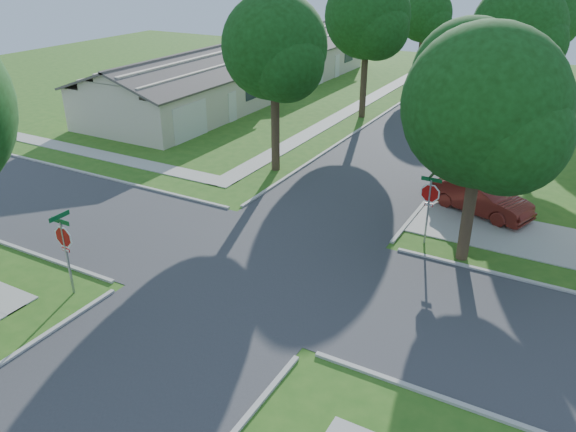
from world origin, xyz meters
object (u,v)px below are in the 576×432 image
at_px(tree_e_near, 470,81).
at_px(car_driveway, 481,197).
at_px(tree_e_mid, 519,33).
at_px(tree_w_mid, 368,20).
at_px(tree_e_far, 546,17).
at_px(tree_w_near, 276,52).
at_px(tree_ne_corner, 485,114).
at_px(stop_sign_ne, 430,196).
at_px(house_nw_far, 295,58).
at_px(car_curb_east, 468,133).
at_px(house_nw_near, 179,95).
at_px(car_curb_west, 427,82).
at_px(stop_sign_sw, 64,240).
at_px(tree_w_far, 425,17).

relative_size(tree_e_near, car_driveway, 1.86).
relative_size(tree_e_mid, tree_w_mid, 0.96).
relative_size(tree_e_far, tree_w_mid, 0.91).
bearing_deg(tree_w_near, tree_ne_corner, -23.56).
xyz_separation_m(stop_sign_ne, tree_e_near, (0.05, 4.31, 3.61)).
distance_m(tree_e_near, tree_w_near, 9.41).
distance_m(house_nw_far, car_curb_east, 23.59).
bearing_deg(tree_e_far, tree_w_near, -110.60).
bearing_deg(stop_sign_ne, tree_e_mid, 89.80).
height_order(tree_e_mid, house_nw_near, tree_e_mid).
height_order(tree_e_mid, car_curb_west, tree_e_mid).
bearing_deg(stop_sign_ne, tree_ne_corner, -16.55).
xyz_separation_m(tree_w_mid, tree_ne_corner, (11.00, -16.80, -0.90)).
relative_size(stop_sign_sw, car_driveway, 0.67).
relative_size(tree_e_near, tree_w_near, 0.92).
height_order(tree_e_far, car_driveway, tree_e_far).
bearing_deg(car_curb_east, house_nw_near, -166.10).
height_order(tree_w_near, tree_ne_corner, tree_w_near).
relative_size(tree_ne_corner, car_curb_west, 1.82).
distance_m(house_nw_near, car_driveway, 22.89).
relative_size(tree_w_near, car_curb_west, 1.88).
height_order(tree_w_mid, house_nw_far, tree_w_mid).
relative_size(house_nw_near, car_driveway, 3.05).
xyz_separation_m(stop_sign_ne, house_nw_far, (-20.69, 27.30, -0.51)).
relative_size(tree_e_near, tree_e_far, 0.95).
relative_size(stop_sign_ne, tree_e_far, 0.34).
distance_m(tree_w_near, car_curb_west, 23.19).
bearing_deg(tree_e_far, car_curb_west, -162.54).
relative_size(tree_w_far, tree_ne_corner, 0.93).
distance_m(tree_ne_corner, car_driveway, 6.63).
height_order(tree_w_mid, house_nw_near, tree_w_mid).
distance_m(stop_sign_ne, tree_e_near, 5.62).
bearing_deg(tree_w_far, car_driveway, -67.17).
relative_size(stop_sign_sw, tree_w_mid, 0.31).
xyz_separation_m(tree_e_near, car_curb_east, (-1.55, 9.30, -4.92)).
height_order(tree_e_near, tree_w_far, tree_e_near).
distance_m(house_nw_near, car_curb_west, 20.90).
distance_m(tree_e_mid, tree_w_far, 16.06).
bearing_deg(house_nw_near, car_driveway, -15.98).
bearing_deg(tree_ne_corner, tree_e_mid, 95.45).
relative_size(tree_e_far, car_driveway, 1.96).
bearing_deg(car_driveway, tree_e_far, 22.37).
xyz_separation_m(stop_sign_ne, tree_w_near, (-9.34, 4.31, 4.08)).
height_order(car_driveway, car_curb_west, car_driveway).
bearing_deg(car_curb_east, tree_ne_corner, -73.24).
height_order(stop_sign_sw, tree_ne_corner, tree_ne_corner).
relative_size(tree_w_mid, tree_ne_corner, 1.10).
bearing_deg(stop_sign_ne, tree_w_near, 155.26).
xyz_separation_m(tree_e_mid, car_curb_east, (-1.56, -2.70, -5.53)).
distance_m(tree_e_far, tree_w_far, 9.42).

